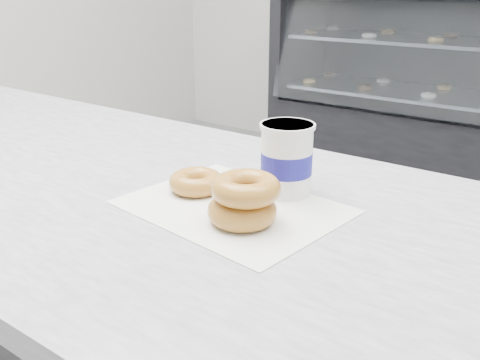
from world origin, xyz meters
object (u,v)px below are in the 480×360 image
Objects in this scene: donut_single at (196,182)px; coffee_cup at (287,159)px; donut_stack at (244,200)px; display_case at (469,114)px.

donut_single is 0.16m from coffee_cup.
donut_stack is 1.18× the size of coffee_cup.
display_case is 2.80m from donut_stack.
coffee_cup is (-0.01, 0.14, 0.02)m from donut_stack.
display_case reaches higher than donut_stack.
coffee_cup reaches higher than donut_stack.
display_case is 16.23× the size of donut_stack.
display_case reaches higher than donut_single.
coffee_cup is at bearing 94.96° from donut_stack.
donut_single is at bearing 158.79° from donut_stack.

